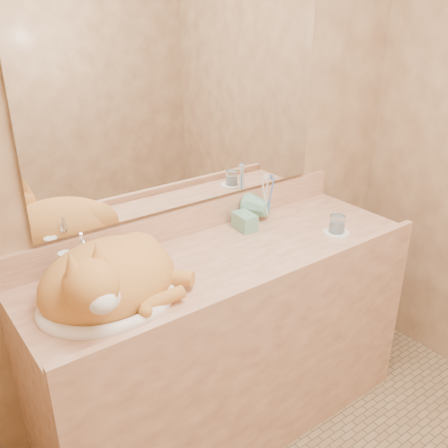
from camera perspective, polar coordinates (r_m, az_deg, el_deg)
wall_back at (r=2.01m, az=-4.28°, el=9.48°), size 2.40×0.02×2.50m
vanity_counter at (r=2.18m, az=0.42°, el=-13.56°), size 1.60×0.55×0.85m
mirror at (r=1.97m, az=-4.22°, el=13.34°), size 1.30×0.02×0.80m
sink_basin at (r=1.68m, az=-13.27°, el=-6.55°), size 0.47×0.39×0.14m
faucet at (r=1.82m, az=-15.61°, el=-3.84°), size 0.06×0.12×0.17m
cat at (r=1.68m, az=-13.09°, el=-5.86°), size 0.55×0.47×0.27m
soap_dispenser at (r=2.10m, az=3.23°, el=0.90°), size 0.08×0.08×0.16m
toothbrush_cup at (r=2.23m, az=4.96°, el=1.58°), size 0.15×0.15×0.11m
toothbrushes at (r=2.20m, az=5.04°, el=3.46°), size 0.04×0.04×0.23m
saucer at (r=2.18m, az=12.71°, el=-0.98°), size 0.11×0.11×0.01m
water_glass at (r=2.16m, az=12.81°, el=0.03°), size 0.06×0.06×0.07m
lotion_bottle at (r=1.83m, az=-17.53°, el=-4.76°), size 0.05×0.05×0.12m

